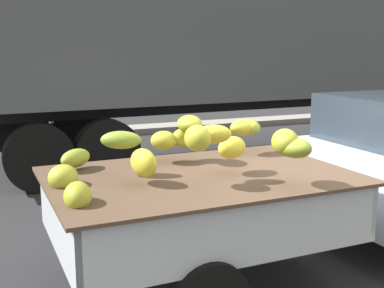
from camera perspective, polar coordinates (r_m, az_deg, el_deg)
The scene contains 4 objects.
ground at distance 5.22m, azimuth 11.49°, elevation -14.40°, with size 220.00×220.00×0.00m, color #28282B.
curb_strip at distance 13.00m, azimuth -10.65°, elevation 1.34°, with size 80.00×0.80×0.16m, color gray.
pickup_truck at distance 5.62m, azimuth 18.61°, elevation -3.29°, with size 4.85×1.90×1.70m.
semi_trailer at distance 10.61m, azimuth 7.38°, elevation 12.65°, with size 12.05×2.83×3.95m.
Camera 1 is at (-2.74, -3.85, 2.22)m, focal length 46.50 mm.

